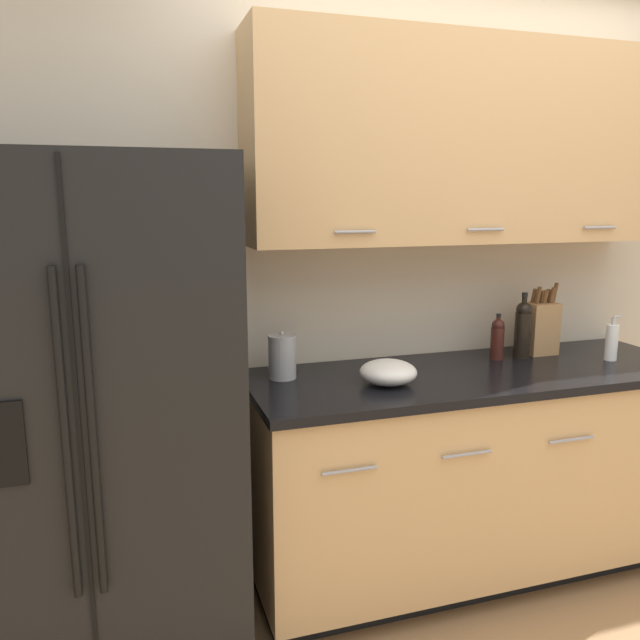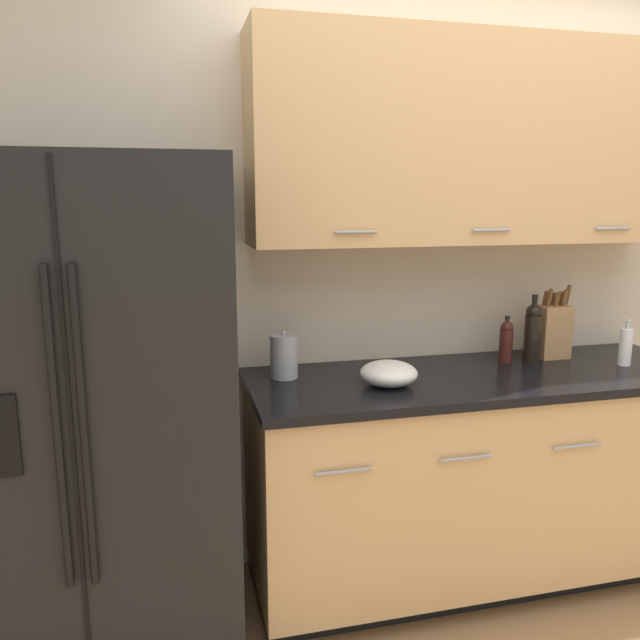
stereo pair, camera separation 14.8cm
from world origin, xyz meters
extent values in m
cube|color=beige|center=(0.00, 1.35, 1.30)|extent=(10.00, 0.05, 2.60)
cube|color=tan|center=(-0.04, 1.17, 1.82)|extent=(1.83, 0.32, 0.80)
cylinder|color=#99999E|center=(-0.59, 1.00, 1.48)|extent=(0.16, 0.01, 0.01)
cylinder|color=#99999E|center=(-0.04, 1.00, 1.48)|extent=(0.16, 0.01, 0.01)
cylinder|color=#99999E|center=(0.51, 1.00, 1.48)|extent=(0.16, 0.01, 0.01)
cube|color=black|center=(-0.04, 1.05, 0.04)|extent=(1.84, 0.54, 0.09)
cube|color=tan|center=(-0.04, 1.01, 0.48)|extent=(1.88, 0.62, 0.78)
cube|color=black|center=(-0.04, 1.00, 0.89)|extent=(1.91, 0.64, 0.03)
cylinder|color=#99999E|center=(-0.72, 0.69, 0.70)|extent=(0.20, 0.01, 0.01)
cylinder|color=#99999E|center=(-0.26, 0.69, 0.70)|extent=(0.20, 0.01, 0.01)
cylinder|color=#99999E|center=(0.19, 0.69, 0.70)|extent=(0.20, 0.01, 0.01)
cube|color=black|center=(-1.55, 0.96, 0.87)|extent=(0.96, 0.72, 1.74)
cube|color=black|center=(-1.55, 0.60, 0.87)|extent=(0.01, 0.01, 1.70)
cylinder|color=black|center=(-1.59, 0.58, 0.96)|extent=(0.02, 0.02, 0.96)
cylinder|color=black|center=(-1.52, 0.58, 0.96)|extent=(0.02, 0.02, 0.96)
cube|color=#A87A4C|center=(0.38, 1.16, 1.02)|extent=(0.14, 0.10, 0.23)
cylinder|color=brown|center=(0.34, 1.18, 1.17)|extent=(0.02, 0.03, 0.07)
cylinder|color=brown|center=(0.34, 1.15, 1.18)|extent=(0.02, 0.03, 0.08)
cylinder|color=brown|center=(0.38, 1.18, 1.17)|extent=(0.02, 0.03, 0.06)
cylinder|color=brown|center=(0.38, 1.15, 1.17)|extent=(0.02, 0.03, 0.06)
cylinder|color=brown|center=(0.42, 1.18, 1.17)|extent=(0.02, 0.03, 0.06)
cylinder|color=brown|center=(0.42, 1.15, 1.18)|extent=(0.02, 0.03, 0.07)
cylinder|color=brown|center=(0.45, 1.18, 1.19)|extent=(0.02, 0.04, 0.09)
cylinder|color=black|center=(0.26, 1.13, 1.01)|extent=(0.07, 0.07, 0.20)
sphere|color=black|center=(0.26, 1.13, 1.12)|extent=(0.07, 0.07, 0.07)
cylinder|color=black|center=(0.26, 1.13, 1.15)|extent=(0.02, 0.02, 0.07)
cylinder|color=black|center=(0.26, 1.13, 1.19)|extent=(0.03, 0.03, 0.02)
cylinder|color=white|center=(0.60, 0.97, 0.99)|extent=(0.05, 0.05, 0.16)
cylinder|color=#B2B2B5|center=(0.60, 0.97, 1.08)|extent=(0.02, 0.02, 0.04)
cylinder|color=#B2B2B5|center=(0.62, 0.97, 1.10)|extent=(0.03, 0.01, 0.01)
cylinder|color=#3D1914|center=(0.14, 1.14, 0.98)|extent=(0.06, 0.06, 0.14)
sphere|color=#3D1914|center=(0.14, 1.14, 1.06)|extent=(0.06, 0.06, 0.06)
cylinder|color=#3D1914|center=(0.14, 1.14, 1.07)|extent=(0.02, 0.02, 0.05)
cylinder|color=black|center=(0.14, 1.14, 1.10)|extent=(0.02, 0.02, 0.01)
cylinder|color=#A3A3A5|center=(-0.83, 1.14, 0.99)|extent=(0.11, 0.11, 0.16)
cylinder|color=#A3A3A5|center=(-0.83, 1.14, 1.08)|extent=(0.11, 0.11, 0.01)
sphere|color=#A3A3A5|center=(-0.83, 1.14, 1.09)|extent=(0.02, 0.02, 0.02)
ellipsoid|color=white|center=(-0.47, 0.94, 0.95)|extent=(0.22, 0.22, 0.09)
camera|label=1|loc=(-1.41, -1.16, 1.61)|focal=35.00mm
camera|label=2|loc=(-1.27, -1.20, 1.61)|focal=35.00mm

